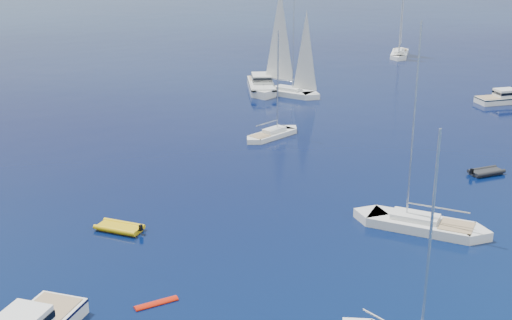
# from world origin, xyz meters

# --- Properties ---
(motor_cruiser_far_r) EXTENTS (8.78, 5.40, 2.21)m
(motor_cruiser_far_r) POSITION_xyz_m (38.02, 28.47, 0.00)
(motor_cruiser_far_r) COLOR silver
(motor_cruiser_far_r) RESTS_ON ground
(motor_cruiser_distant) EXTENTS (8.58, 11.04, 2.87)m
(motor_cruiser_distant) POSITION_xyz_m (16.76, 51.56, 0.00)
(motor_cruiser_distant) COLOR silver
(motor_cruiser_distant) RESTS_ON ground
(sailboat_mid_r) EXTENTS (7.70, 10.86, 15.94)m
(sailboat_mid_r) POSITION_xyz_m (0.33, 9.35, 0.00)
(sailboat_mid_r) COLOR silver
(sailboat_mid_r) RESTS_ON ground
(sailboat_centre) EXTENTS (8.13, 3.35, 11.60)m
(sailboat_centre) POSITION_xyz_m (5.32, 34.15, 0.00)
(sailboat_centre) COLOR white
(sailboat_centre) RESTS_ON ground
(sailboat_sails_r) EXTENTS (6.54, 10.93, 15.68)m
(sailboat_sails_r) POSITION_xyz_m (18.03, 47.99, 0.00)
(sailboat_sails_r) COLOR silver
(sailboat_sails_r) RESTS_ON ground
(sailboat_sails_far) EXTENTS (9.48, 8.39, 14.82)m
(sailboat_sails_far) POSITION_xyz_m (50.48, 57.98, 0.00)
(sailboat_sails_far) COLOR white
(sailboat_sails_far) RESTS_ON ground
(tender_yellow) EXTENTS (3.67, 4.18, 0.95)m
(tender_yellow) POSITION_xyz_m (-17.97, 22.31, 0.00)
(tender_yellow) COLOR gold
(tender_yellow) RESTS_ON ground
(tender_grey_near) EXTENTS (3.64, 2.56, 0.95)m
(tender_grey_near) POSITION_xyz_m (14.18, 13.75, 0.00)
(tender_grey_near) COLOR black
(tender_grey_near) RESTS_ON ground
(kayak_orange) EXTENTS (2.74, 0.88, 0.30)m
(kayak_orange) POSITION_xyz_m (-20.73, 11.45, 0.00)
(kayak_orange) COLOR red
(kayak_orange) RESTS_ON ground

